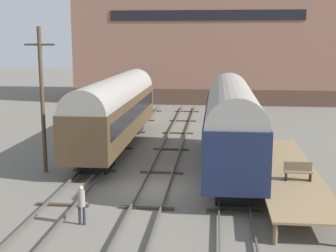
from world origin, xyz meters
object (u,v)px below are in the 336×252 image
(train_car_navy, at_px, (231,121))
(train_car_brown, at_px, (116,108))
(utility_pole, at_px, (42,98))
(person_worker, at_px, (81,201))
(bench, at_px, (298,171))

(train_car_navy, height_order, train_car_brown, train_car_navy)
(train_car_navy, xyz_separation_m, utility_pole, (-11.21, -1.44, 1.42))
(train_car_navy, bearing_deg, person_worker, -125.85)
(train_car_navy, xyz_separation_m, train_car_brown, (-8.27, 5.42, -0.09))
(train_car_brown, bearing_deg, utility_pole, -113.17)
(train_car_navy, xyz_separation_m, person_worker, (-6.67, -9.23, -2.01))
(train_car_navy, bearing_deg, utility_pole, -172.69)
(bench, relative_size, person_worker, 0.79)
(person_worker, bearing_deg, train_car_navy, 54.15)
(bench, height_order, person_worker, bench)
(bench, bearing_deg, train_car_navy, 123.67)
(train_car_brown, xyz_separation_m, person_worker, (1.60, -14.65, -1.92))
(bench, distance_m, person_worker, 10.83)
(train_car_brown, relative_size, utility_pole, 2.11)
(train_car_brown, height_order, utility_pole, utility_pole)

